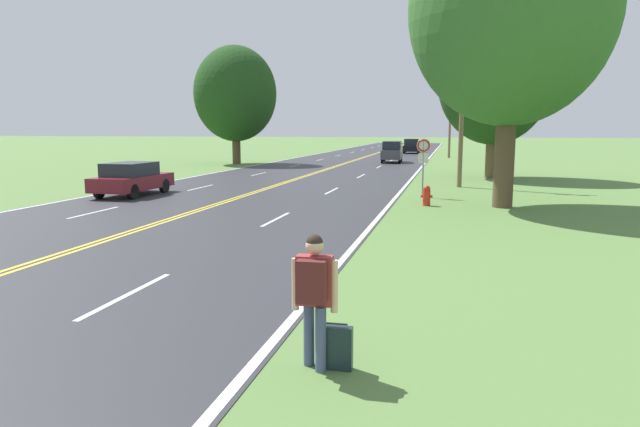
{
  "coord_description": "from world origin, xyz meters",
  "views": [
    {
      "loc": [
        9.17,
        -1.52,
        3.02
      ],
      "look_at": [
        6.25,
        10.99,
        1.1
      ],
      "focal_mm": 32.0,
      "sensor_mm": 36.0,
      "label": 1
    }
  ],
  "objects_px": {
    "hitchhiker_person": "(314,288)",
    "tree_mid_treeline": "(512,8)",
    "suitcase": "(336,348)",
    "car_dark_grey_suv_mid_near": "(392,151)",
    "tree_behind_sign": "(235,94)",
    "car_maroon_sedan_approaching": "(132,179)",
    "car_black_van_mid_far": "(412,146)",
    "fire_hydrant": "(427,195)",
    "traffic_sign": "(423,153)",
    "tree_left_verge": "(494,80)"
  },
  "relations": [
    {
      "from": "suitcase",
      "to": "car_black_van_mid_far",
      "type": "relative_size",
      "value": 0.14
    },
    {
      "from": "suitcase",
      "to": "traffic_sign",
      "type": "relative_size",
      "value": 0.24
    },
    {
      "from": "car_black_van_mid_far",
      "to": "traffic_sign",
      "type": "bearing_deg",
      "value": 4.09
    },
    {
      "from": "tree_behind_sign",
      "to": "car_dark_grey_suv_mid_near",
      "type": "bearing_deg",
      "value": 21.07
    },
    {
      "from": "suitcase",
      "to": "tree_left_verge",
      "type": "distance_m",
      "value": 30.4
    },
    {
      "from": "tree_behind_sign",
      "to": "car_black_van_mid_far",
      "type": "bearing_deg",
      "value": 61.83
    },
    {
      "from": "hitchhiker_person",
      "to": "car_dark_grey_suv_mid_near",
      "type": "bearing_deg",
      "value": 3.65
    },
    {
      "from": "tree_left_verge",
      "to": "car_maroon_sedan_approaching",
      "type": "distance_m",
      "value": 21.7
    },
    {
      "from": "suitcase",
      "to": "car_dark_grey_suv_mid_near",
      "type": "relative_size",
      "value": 0.14
    },
    {
      "from": "hitchhiker_person",
      "to": "car_maroon_sedan_approaching",
      "type": "xyz_separation_m",
      "value": [
        -12.54,
        16.48,
        -0.28
      ]
    },
    {
      "from": "suitcase",
      "to": "car_dark_grey_suv_mid_near",
      "type": "xyz_separation_m",
      "value": [
        -3.99,
        44.46,
        0.72
      ]
    },
    {
      "from": "tree_behind_sign",
      "to": "suitcase",
      "type": "bearing_deg",
      "value": -66.96
    },
    {
      "from": "tree_mid_treeline",
      "to": "car_black_van_mid_far",
      "type": "xyz_separation_m",
      "value": [
        -6.92,
        47.91,
        -6.52
      ]
    },
    {
      "from": "suitcase",
      "to": "traffic_sign",
      "type": "height_order",
      "value": "traffic_sign"
    },
    {
      "from": "fire_hydrant",
      "to": "car_black_van_mid_far",
      "type": "height_order",
      "value": "car_black_van_mid_far"
    },
    {
      "from": "tree_mid_treeline",
      "to": "car_dark_grey_suv_mid_near",
      "type": "xyz_separation_m",
      "value": [
        -7.26,
        28.27,
        -6.43
      ]
    },
    {
      "from": "car_maroon_sedan_approaching",
      "to": "traffic_sign",
      "type": "bearing_deg",
      "value": -78.82
    },
    {
      "from": "tree_left_verge",
      "to": "car_black_van_mid_far",
      "type": "bearing_deg",
      "value": 101.9
    },
    {
      "from": "tree_left_verge",
      "to": "tree_mid_treeline",
      "type": "relative_size",
      "value": 0.82
    },
    {
      "from": "traffic_sign",
      "to": "tree_mid_treeline",
      "type": "height_order",
      "value": "tree_mid_treeline"
    },
    {
      "from": "car_maroon_sedan_approaching",
      "to": "car_dark_grey_suv_mid_near",
      "type": "xyz_separation_m",
      "value": [
        8.81,
        28.05,
        0.23
      ]
    },
    {
      "from": "tree_behind_sign",
      "to": "car_maroon_sedan_approaching",
      "type": "bearing_deg",
      "value": -80.16
    },
    {
      "from": "tree_behind_sign",
      "to": "car_maroon_sedan_approaching",
      "type": "height_order",
      "value": "tree_behind_sign"
    },
    {
      "from": "car_black_van_mid_far",
      "to": "car_maroon_sedan_approaching",
      "type": "bearing_deg",
      "value": -11.47
    },
    {
      "from": "tree_mid_treeline",
      "to": "traffic_sign",
      "type": "bearing_deg",
      "value": 141.2
    },
    {
      "from": "hitchhiker_person",
      "to": "car_black_van_mid_far",
      "type": "height_order",
      "value": "car_black_van_mid_far"
    },
    {
      "from": "tree_mid_treeline",
      "to": "car_black_van_mid_far",
      "type": "bearing_deg",
      "value": 98.22
    },
    {
      "from": "suitcase",
      "to": "car_dark_grey_suv_mid_near",
      "type": "distance_m",
      "value": 44.64
    },
    {
      "from": "tree_mid_treeline",
      "to": "car_black_van_mid_far",
      "type": "height_order",
      "value": "tree_mid_treeline"
    },
    {
      "from": "suitcase",
      "to": "hitchhiker_person",
      "type": "bearing_deg",
      "value": 105.05
    },
    {
      "from": "fire_hydrant",
      "to": "tree_left_verge",
      "type": "bearing_deg",
      "value": 76.79
    },
    {
      "from": "hitchhiker_person",
      "to": "fire_hydrant",
      "type": "relative_size",
      "value": 2.15
    },
    {
      "from": "car_maroon_sedan_approaching",
      "to": "tree_left_verge",
      "type": "bearing_deg",
      "value": -50.23
    },
    {
      "from": "tree_mid_treeline",
      "to": "car_dark_grey_suv_mid_near",
      "type": "relative_size",
      "value": 2.75
    },
    {
      "from": "fire_hydrant",
      "to": "tree_mid_treeline",
      "type": "xyz_separation_m",
      "value": [
        2.88,
        0.24,
        7.03
      ]
    },
    {
      "from": "traffic_sign",
      "to": "car_black_van_mid_far",
      "type": "relative_size",
      "value": 0.59
    },
    {
      "from": "fire_hydrant",
      "to": "car_dark_grey_suv_mid_near",
      "type": "xyz_separation_m",
      "value": [
        -4.38,
        28.51,
        0.59
      ]
    },
    {
      "from": "suitcase",
      "to": "fire_hydrant",
      "type": "distance_m",
      "value": 15.96
    },
    {
      "from": "car_maroon_sedan_approaching",
      "to": "car_black_van_mid_far",
      "type": "xyz_separation_m",
      "value": [
        9.16,
        47.69,
        0.14
      ]
    },
    {
      "from": "tree_left_verge",
      "to": "car_dark_grey_suv_mid_near",
      "type": "bearing_deg",
      "value": 117.18
    },
    {
      "from": "tree_mid_treeline",
      "to": "suitcase",
      "type": "bearing_deg",
      "value": -101.43
    },
    {
      "from": "fire_hydrant",
      "to": "car_maroon_sedan_approaching",
      "type": "bearing_deg",
      "value": 178.02
    },
    {
      "from": "car_black_van_mid_far",
      "to": "tree_mid_treeline",
      "type": "bearing_deg",
      "value": 7.61
    },
    {
      "from": "suitcase",
      "to": "tree_behind_sign",
      "type": "bearing_deg",
      "value": 21.91
    },
    {
      "from": "hitchhiker_person",
      "to": "suitcase",
      "type": "xyz_separation_m",
      "value": [
        0.26,
        0.08,
        -0.78
      ]
    },
    {
      "from": "hitchhiker_person",
      "to": "tree_left_verge",
      "type": "height_order",
      "value": "tree_left_verge"
    },
    {
      "from": "tree_mid_treeline",
      "to": "car_maroon_sedan_approaching",
      "type": "bearing_deg",
      "value": 179.22
    },
    {
      "from": "hitchhiker_person",
      "to": "tree_mid_treeline",
      "type": "relative_size",
      "value": 0.15
    },
    {
      "from": "suitcase",
      "to": "car_maroon_sedan_approaching",
      "type": "relative_size",
      "value": 0.14
    },
    {
      "from": "hitchhiker_person",
      "to": "tree_mid_treeline",
      "type": "distance_m",
      "value": 17.82
    }
  ]
}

